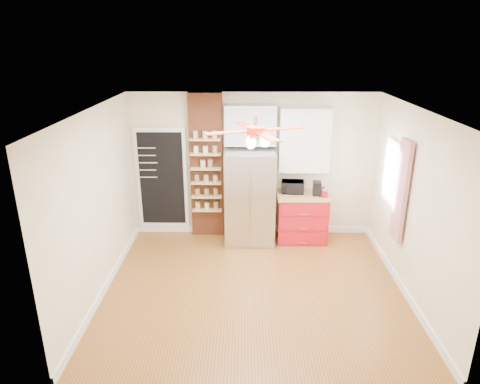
{
  "coord_description": "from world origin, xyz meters",
  "views": [
    {
      "loc": [
        -0.15,
        -5.64,
        3.6
      ],
      "look_at": [
        -0.22,
        0.9,
        1.23
      ],
      "focal_mm": 32.0,
      "sensor_mm": 36.0,
      "label": 1
    }
  ],
  "objects_px": {
    "red_cabinet": "(302,217)",
    "toaster_oven": "(293,187)",
    "canister_left": "(325,194)",
    "coffee_maker": "(317,188)",
    "pantry_jar_oats": "(203,164)",
    "ceiling_fan": "(256,131)",
    "fridge": "(250,197)"
  },
  "relations": [
    {
      "from": "fridge",
      "to": "red_cabinet",
      "type": "distance_m",
      "value": 1.06
    },
    {
      "from": "toaster_oven",
      "to": "canister_left",
      "type": "height_order",
      "value": "toaster_oven"
    },
    {
      "from": "canister_left",
      "to": "ceiling_fan",
      "type": "bearing_deg",
      "value": -129.86
    },
    {
      "from": "coffee_maker",
      "to": "pantry_jar_oats",
      "type": "distance_m",
      "value": 2.11
    },
    {
      "from": "canister_left",
      "to": "pantry_jar_oats",
      "type": "xyz_separation_m",
      "value": [
        -2.19,
        0.23,
        0.48
      ]
    },
    {
      "from": "red_cabinet",
      "to": "canister_left",
      "type": "height_order",
      "value": "canister_left"
    },
    {
      "from": "red_cabinet",
      "to": "toaster_oven",
      "type": "relative_size",
      "value": 2.32
    },
    {
      "from": "coffee_maker",
      "to": "ceiling_fan",
      "type": "bearing_deg",
      "value": -119.64
    },
    {
      "from": "coffee_maker",
      "to": "pantry_jar_oats",
      "type": "height_order",
      "value": "pantry_jar_oats"
    },
    {
      "from": "red_cabinet",
      "to": "canister_left",
      "type": "distance_m",
      "value": 0.65
    },
    {
      "from": "fridge",
      "to": "coffee_maker",
      "type": "distance_m",
      "value": 1.23
    },
    {
      "from": "canister_left",
      "to": "pantry_jar_oats",
      "type": "bearing_deg",
      "value": 173.93
    },
    {
      "from": "fridge",
      "to": "pantry_jar_oats",
      "type": "xyz_separation_m",
      "value": [
        -0.85,
        0.15,
        0.57
      ]
    },
    {
      "from": "coffee_maker",
      "to": "canister_left",
      "type": "xyz_separation_m",
      "value": [
        0.12,
        -0.13,
        -0.06
      ]
    },
    {
      "from": "toaster_oven",
      "to": "coffee_maker",
      "type": "relative_size",
      "value": 1.64
    },
    {
      "from": "fridge",
      "to": "toaster_oven",
      "type": "relative_size",
      "value": 4.32
    },
    {
      "from": "red_cabinet",
      "to": "canister_left",
      "type": "relative_size",
      "value": 7.28
    },
    {
      "from": "red_cabinet",
      "to": "toaster_oven",
      "type": "distance_m",
      "value": 0.6
    },
    {
      "from": "canister_left",
      "to": "coffee_maker",
      "type": "bearing_deg",
      "value": 134.02
    },
    {
      "from": "ceiling_fan",
      "to": "pantry_jar_oats",
      "type": "distance_m",
      "value": 2.22
    },
    {
      "from": "ceiling_fan",
      "to": "canister_left",
      "type": "xyz_separation_m",
      "value": [
        1.29,
        1.55,
        -1.46
      ]
    },
    {
      "from": "red_cabinet",
      "to": "ceiling_fan",
      "type": "height_order",
      "value": "ceiling_fan"
    },
    {
      "from": "red_cabinet",
      "to": "ceiling_fan",
      "type": "relative_size",
      "value": 0.67
    },
    {
      "from": "ceiling_fan",
      "to": "coffee_maker",
      "type": "distance_m",
      "value": 2.47
    },
    {
      "from": "toaster_oven",
      "to": "fridge",
      "type": "bearing_deg",
      "value": -163.99
    },
    {
      "from": "canister_left",
      "to": "fridge",
      "type": "bearing_deg",
      "value": 176.38
    },
    {
      "from": "fridge",
      "to": "canister_left",
      "type": "distance_m",
      "value": 1.35
    },
    {
      "from": "fridge",
      "to": "red_cabinet",
      "type": "xyz_separation_m",
      "value": [
        0.97,
        0.05,
        -0.42
      ]
    },
    {
      "from": "ceiling_fan",
      "to": "pantry_jar_oats",
      "type": "relative_size",
      "value": 10.06
    },
    {
      "from": "ceiling_fan",
      "to": "fridge",
      "type": "bearing_deg",
      "value": 91.76
    },
    {
      "from": "fridge",
      "to": "coffee_maker",
      "type": "xyz_separation_m",
      "value": [
        1.22,
        0.04,
        0.15
      ]
    },
    {
      "from": "canister_left",
      "to": "pantry_jar_oats",
      "type": "height_order",
      "value": "pantry_jar_oats"
    }
  ]
}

